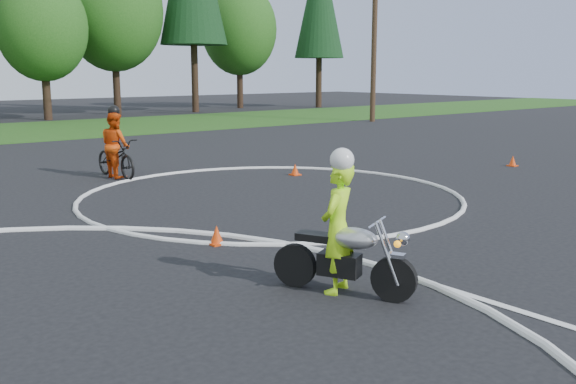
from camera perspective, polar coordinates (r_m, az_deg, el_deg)
course_markings at (r=7.84m, az=-19.19°, el=-9.45°), size 19.05×19.05×0.12m
primary_motorcycle at (r=7.67m, az=5.17°, el=-5.78°), size 0.91×1.67×0.95m
rider_primary_grp at (r=7.65m, az=4.46°, el=-2.81°), size 0.69×0.59×1.75m
rider_second_grp at (r=16.63m, az=-15.06°, el=3.44°), size 0.72×1.90×1.81m
traffic_cones at (r=9.36m, az=-2.25°, el=-4.76°), size 19.93×11.71×0.30m
treeline at (r=40.36m, az=-18.06°, el=15.84°), size 38.20×8.10×14.52m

